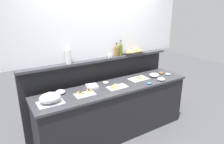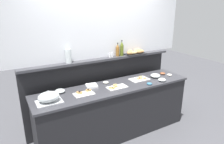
% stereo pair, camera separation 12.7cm
% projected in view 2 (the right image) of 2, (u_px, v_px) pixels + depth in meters
% --- Properties ---
extents(ground_plane, '(12.00, 12.00, 0.00)m').
position_uv_depth(ground_plane, '(100.00, 118.00, 4.03)').
color(ground_plane, '#4C4C51').
extents(buffet_counter, '(2.64, 0.62, 0.90)m').
position_uv_depth(buffet_counter, '(115.00, 111.00, 3.39)').
color(buffet_counter, black).
rests_on(buffet_counter, ground_plane).
extents(back_ledge_unit, '(2.79, 0.22, 1.27)m').
position_uv_depth(back_ledge_unit, '(102.00, 89.00, 3.72)').
color(back_ledge_unit, black).
rests_on(back_ledge_unit, ground_plane).
extents(upper_wall_panel, '(3.39, 0.08, 1.33)m').
position_uv_depth(upper_wall_panel, '(100.00, 18.00, 3.35)').
color(upper_wall_panel, white).
rests_on(upper_wall_panel, back_ledge_unit).
extents(sandwich_platter_rear, '(0.32, 0.17, 0.04)m').
position_uv_depth(sandwich_platter_rear, '(116.00, 87.00, 3.18)').
color(sandwich_platter_rear, white).
rests_on(sandwich_platter_rear, buffet_counter).
extents(sandwich_platter_front, '(0.29, 0.18, 0.04)m').
position_uv_depth(sandwich_platter_front, '(84.00, 93.00, 2.96)').
color(sandwich_platter_front, white).
rests_on(sandwich_platter_front, buffet_counter).
extents(sandwich_platter_side, '(0.34, 0.21, 0.04)m').
position_uv_depth(sandwich_platter_side, '(140.00, 79.00, 3.54)').
color(sandwich_platter_side, white).
rests_on(sandwich_platter_side, buffet_counter).
extents(serving_cloche, '(0.34, 0.24, 0.17)m').
position_uv_depth(serving_cloche, '(49.00, 97.00, 2.68)').
color(serving_cloche, '#B7BABF').
rests_on(serving_cloche, buffet_counter).
extents(glass_bowl_large, '(0.13, 0.13, 0.05)m').
position_uv_depth(glass_bowl_large, '(162.00, 80.00, 3.45)').
color(glass_bowl_large, silver).
rests_on(glass_bowl_large, buffet_counter).
extents(glass_bowl_medium, '(0.18, 0.18, 0.07)m').
position_uv_depth(glass_bowl_medium, '(155.00, 76.00, 3.63)').
color(glass_bowl_medium, silver).
rests_on(glass_bowl_medium, buffet_counter).
extents(glass_bowl_small, '(0.14, 0.14, 0.06)m').
position_uv_depth(glass_bowl_small, '(60.00, 91.00, 2.99)').
color(glass_bowl_small, silver).
rests_on(glass_bowl_small, buffet_counter).
extents(condiment_bowl_cream, '(0.09, 0.09, 0.03)m').
position_uv_depth(condiment_bowl_cream, '(169.00, 75.00, 3.73)').
color(condiment_bowl_cream, silver).
rests_on(condiment_bowl_cream, buffet_counter).
extents(condiment_bowl_teal, '(0.10, 0.10, 0.03)m').
position_uv_depth(condiment_bowl_teal, '(106.00, 82.00, 3.35)').
color(condiment_bowl_teal, silver).
rests_on(condiment_bowl_teal, buffet_counter).
extents(condiment_bowl_red, '(0.10, 0.10, 0.04)m').
position_uv_depth(condiment_bowl_red, '(163.00, 73.00, 3.80)').
color(condiment_bowl_red, brown).
rests_on(condiment_bowl_red, buffet_counter).
extents(condiment_bowl_dark, '(0.09, 0.09, 0.03)m').
position_uv_depth(condiment_bowl_dark, '(149.00, 84.00, 3.30)').
color(condiment_bowl_dark, teal).
rests_on(condiment_bowl_dark, buffet_counter).
extents(napkin_stack, '(0.20, 0.20, 0.03)m').
position_uv_depth(napkin_stack, '(92.00, 86.00, 3.21)').
color(napkin_stack, white).
rests_on(napkin_stack, buffet_counter).
extents(vinegar_bottle_amber, '(0.06, 0.06, 0.24)m').
position_uv_depth(vinegar_bottle_amber, '(118.00, 50.00, 3.59)').
color(vinegar_bottle_amber, '#8E5B23').
rests_on(vinegar_bottle_amber, back_ledge_unit).
extents(olive_oil_bottle, '(0.06, 0.06, 0.28)m').
position_uv_depth(olive_oil_bottle, '(122.00, 49.00, 3.62)').
color(olive_oil_bottle, '#56661E').
rests_on(olive_oil_bottle, back_ledge_unit).
extents(salt_shaker, '(0.03, 0.03, 0.09)m').
position_uv_depth(salt_shaker, '(110.00, 55.00, 3.52)').
color(salt_shaker, white).
rests_on(salt_shaker, back_ledge_unit).
extents(pepper_shaker, '(0.03, 0.03, 0.09)m').
position_uv_depth(pepper_shaker, '(112.00, 55.00, 3.54)').
color(pepper_shaker, white).
rests_on(pepper_shaker, back_ledge_unit).
extents(bread_basket, '(0.42, 0.26, 0.08)m').
position_uv_depth(bread_basket, '(135.00, 52.00, 3.75)').
color(bread_basket, black).
rests_on(bread_basket, back_ledge_unit).
extents(water_carafe, '(0.09, 0.09, 0.22)m').
position_uv_depth(water_carafe, '(68.00, 56.00, 3.15)').
color(water_carafe, silver).
rests_on(water_carafe, back_ledge_unit).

